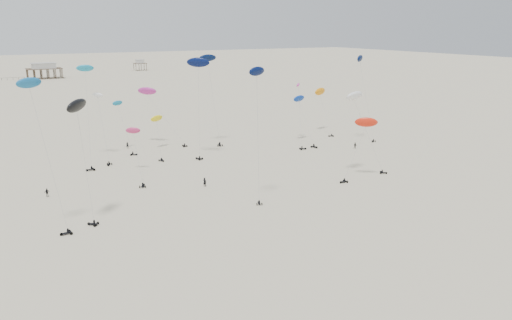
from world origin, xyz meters
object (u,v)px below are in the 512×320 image
pavilion_small (140,66)px  rig_0 (157,125)px  rig_8 (87,97)px  spectator_0 (205,186)px  rig_4 (302,109)px  pavilion_main (44,72)px

pavilion_small → rig_0: 255.76m
rig_8 → rig_0: bearing=-91.4°
rig_8 → pavilion_small: bearing=-28.5°
spectator_0 → pavilion_small: bearing=-52.8°
rig_0 → rig_4: 40.65m
rig_0 → rig_4: bearing=150.6°
spectator_0 → pavilion_main: bearing=-38.8°
pavilion_main → rig_0: bearing=-88.8°
rig_4 → spectator_0: 48.75m
pavilion_small → rig_8: size_ratio=0.36×
pavilion_small → rig_8: bearing=-108.5°
pavilion_main → rig_4: rig_4 is taller
pavilion_main → rig_4: bearing=-79.1°
spectator_0 → rig_0: bearing=-41.9°
pavilion_small → rig_4: 258.92m
pavilion_main → rig_8: size_ratio=0.85×
pavilion_main → spectator_0: pavilion_main is taller
rig_0 → rig_4: size_ratio=1.16×
rig_4 → rig_8: bearing=-20.4°
rig_0 → rig_8: size_ratio=0.69×
pavilion_main → pavilion_small: (70.00, 30.00, -0.74)m
pavilion_main → spectator_0: bearing=-89.3°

